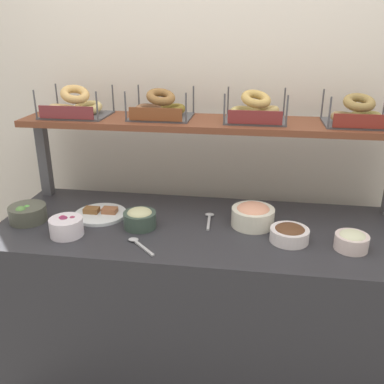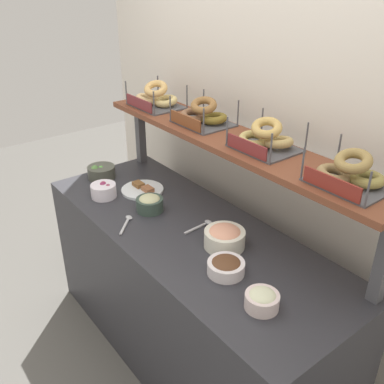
# 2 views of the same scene
# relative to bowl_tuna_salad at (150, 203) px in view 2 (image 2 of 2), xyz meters

# --- Properties ---
(ground_plane) EXTENTS (8.00, 8.00, 0.00)m
(ground_plane) POSITION_rel_bowl_tuna_salad_xyz_m (0.27, 0.05, -0.89)
(ground_plane) COLOR #595651
(back_wall) EXTENTS (3.06, 0.06, 2.40)m
(back_wall) POSITION_rel_bowl_tuna_salad_xyz_m (0.27, 0.60, 0.31)
(back_wall) COLOR silver
(back_wall) RESTS_ON ground_plane
(deli_counter) EXTENTS (1.86, 0.70, 0.85)m
(deli_counter) POSITION_rel_bowl_tuna_salad_xyz_m (0.27, 0.05, -0.47)
(deli_counter) COLOR #2D2D33
(deli_counter) RESTS_ON ground_plane
(shelf_riser_left) EXTENTS (0.05, 0.05, 0.40)m
(shelf_riser_left) POSITION_rel_bowl_tuna_salad_xyz_m (-0.60, 0.32, 0.16)
(shelf_riser_left) COLOR #4C4C51
(shelf_riser_left) RESTS_ON deli_counter
(shelf_riser_right) EXTENTS (0.05, 0.05, 0.40)m
(shelf_riser_right) POSITION_rel_bowl_tuna_salad_xyz_m (1.14, 0.32, 0.16)
(shelf_riser_right) COLOR #4C4C51
(shelf_riser_right) RESTS_ON deli_counter
(upper_shelf) EXTENTS (1.82, 0.32, 0.03)m
(upper_shelf) POSITION_rel_bowl_tuna_salad_xyz_m (0.27, 0.32, 0.37)
(upper_shelf) COLOR brown
(upper_shelf) RESTS_ON shelf_riser_left
(bowl_tuna_salad) EXTENTS (0.15, 0.15, 0.09)m
(bowl_tuna_salad) POSITION_rel_bowl_tuna_salad_xyz_m (0.00, 0.00, 0.00)
(bowl_tuna_salad) COLOR #384B40
(bowl_tuna_salad) RESTS_ON deli_counter
(bowl_beet_salad) EXTENTS (0.14, 0.14, 0.09)m
(bowl_beet_salad) POSITION_rel_bowl_tuna_salad_xyz_m (-0.29, -0.12, -0.00)
(bowl_beet_salad) COLOR white
(bowl_beet_salad) RESTS_ON deli_counter
(bowl_chocolate_spread) EXTENTS (0.16, 0.16, 0.07)m
(bowl_chocolate_spread) POSITION_rel_bowl_tuna_salad_xyz_m (0.66, -0.04, -0.01)
(bowl_chocolate_spread) COLOR white
(bowl_chocolate_spread) RESTS_ON deli_counter
(bowl_potato_salad) EXTENTS (0.14, 0.14, 0.08)m
(bowl_potato_salad) POSITION_rel_bowl_tuna_salad_xyz_m (0.90, -0.07, -0.01)
(bowl_potato_salad) COLOR silver
(bowl_potato_salad) RESTS_ON deli_counter
(bowl_lox_spread) EXTENTS (0.19, 0.19, 0.11)m
(bowl_lox_spread) POSITION_rel_bowl_tuna_salad_xyz_m (0.50, 0.09, 0.01)
(bowl_lox_spread) COLOR white
(bowl_lox_spread) RESTS_ON deli_counter
(bowl_veggie_mix) EXTENTS (0.17, 0.17, 0.09)m
(bowl_veggie_mix) POSITION_rel_bowl_tuna_salad_xyz_m (-0.53, -0.02, -0.00)
(bowl_veggie_mix) COLOR #4B4D41
(bowl_veggie_mix) RESTS_ON deli_counter
(serving_plate_white) EXTENTS (0.25, 0.25, 0.04)m
(serving_plate_white) POSITION_rel_bowl_tuna_salad_xyz_m (-0.22, 0.09, -0.03)
(serving_plate_white) COLOR white
(serving_plate_white) RESTS_ON deli_counter
(serving_spoon_near_plate) EXTENTS (0.04, 0.18, 0.01)m
(serving_spoon_near_plate) POSITION_rel_bowl_tuna_salad_xyz_m (0.30, 0.12, -0.04)
(serving_spoon_near_plate) COLOR #B7B7BC
(serving_spoon_near_plate) RESTS_ON deli_counter
(serving_spoon_by_edge) EXTENTS (0.14, 0.13, 0.01)m
(serving_spoon_by_edge) POSITION_rel_bowl_tuna_salad_xyz_m (0.04, -0.16, -0.04)
(serving_spoon_by_edge) COLOR #B7B7BC
(serving_spoon_by_edge) RESTS_ON deli_counter
(bagel_basket_plain) EXTENTS (0.31, 0.25, 0.15)m
(bagel_basket_plain) POSITION_rel_bowl_tuna_salad_xyz_m (-0.39, 0.32, 0.43)
(bagel_basket_plain) COLOR #4C4C51
(bagel_basket_plain) RESTS_ON upper_shelf
(bagel_basket_cinnamon_raisin) EXTENTS (0.30, 0.26, 0.14)m
(bagel_basket_cinnamon_raisin) POSITION_rel_bowl_tuna_salad_xyz_m (0.03, 0.34, 0.43)
(bagel_basket_cinnamon_raisin) COLOR #4C4C51
(bagel_basket_cinnamon_raisin) RESTS_ON upper_shelf
(bagel_basket_sesame) EXTENTS (0.29, 0.26, 0.14)m
(bagel_basket_sesame) POSITION_rel_bowl_tuna_salad_xyz_m (0.49, 0.34, 0.43)
(bagel_basket_sesame) COLOR #4C4C51
(bagel_basket_sesame) RESTS_ON upper_shelf
(bagel_basket_everything) EXTENTS (0.29, 0.26, 0.14)m
(bagel_basket_everything) POSITION_rel_bowl_tuna_salad_xyz_m (0.94, 0.32, 0.43)
(bagel_basket_everything) COLOR #4C4C51
(bagel_basket_everything) RESTS_ON upper_shelf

